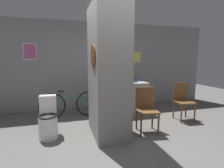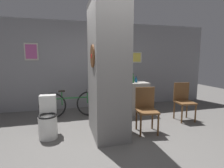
{
  "view_description": "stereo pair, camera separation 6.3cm",
  "coord_description": "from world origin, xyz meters",
  "views": [
    {
      "loc": [
        -0.76,
        -2.73,
        1.5
      ],
      "look_at": [
        0.28,
        0.95,
        0.95
      ],
      "focal_mm": 28.0,
      "sensor_mm": 36.0,
      "label": 1
    },
    {
      "loc": [
        -0.7,
        -2.74,
        1.5
      ],
      "look_at": [
        0.28,
        0.95,
        0.95
      ],
      "focal_mm": 28.0,
      "sensor_mm": 36.0,
      "label": 2
    }
  ],
  "objects": [
    {
      "name": "ground_plane",
      "position": [
        0.0,
        0.0,
        0.0
      ],
      "size": [
        14.0,
        14.0,
        0.0
      ],
      "primitive_type": "plane",
      "color": "#5B5956"
    },
    {
      "name": "chair_by_doorway",
      "position": [
        2.09,
        0.87,
        0.51
      ],
      "size": [
        0.44,
        0.44,
        0.92
      ],
      "rotation": [
        0.0,
        0.0,
        -0.09
      ],
      "color": "brown",
      "rests_on": "ground_plane"
    },
    {
      "name": "pillar_center",
      "position": [
        0.08,
        0.55,
        1.3
      ],
      "size": [
        0.65,
        1.11,
        2.6
      ],
      "color": "gray",
      "rests_on": "ground_plane"
    },
    {
      "name": "bottle_short",
      "position": [
        1.17,
        1.69,
        0.93
      ],
      "size": [
        0.07,
        0.07,
        0.19
      ],
      "color": "#19598C",
      "rests_on": "counter_shelf"
    },
    {
      "name": "chair_near_pillar",
      "position": [
        0.88,
        0.45,
        0.51
      ],
      "size": [
        0.46,
        0.46,
        0.92
      ],
      "rotation": [
        0.0,
        0.0,
        -0.16
      ],
      "color": "brown",
      "rests_on": "ground_plane"
    },
    {
      "name": "counter_shelf",
      "position": [
        0.85,
        1.66,
        0.43
      ],
      "size": [
        1.25,
        0.44,
        0.86
      ],
      "color": "gray",
      "rests_on": "ground_plane"
    },
    {
      "name": "bottle_tall",
      "position": [
        1.05,
        1.64,
        0.96
      ],
      "size": [
        0.08,
        0.08,
        0.27
      ],
      "color": "#267233",
      "rests_on": "counter_shelf"
    },
    {
      "name": "bicycle",
      "position": [
        -0.58,
        1.77,
        0.35
      ],
      "size": [
        1.59,
        0.42,
        0.72
      ],
      "color": "black",
      "rests_on": "ground_plane"
    },
    {
      "name": "wall_back",
      "position": [
        -0.0,
        2.63,
        1.3
      ],
      "size": [
        8.0,
        0.09,
        2.6
      ],
      "color": "gray",
      "rests_on": "ground_plane"
    },
    {
      "name": "toilet",
      "position": [
        -1.06,
        0.69,
        0.34
      ],
      "size": [
        0.35,
        0.51,
        0.79
      ],
      "color": "silver",
      "rests_on": "ground_plane"
    }
  ]
}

